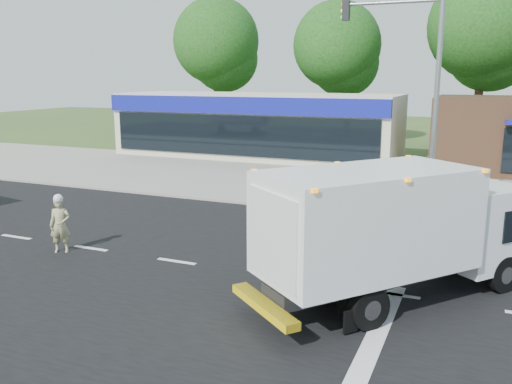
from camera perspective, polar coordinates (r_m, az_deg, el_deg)
ground at (r=14.21m, az=2.19°, el=-8.95°), size 120.00×120.00×0.00m
road_asphalt at (r=14.21m, az=2.19°, el=-8.93°), size 60.00×14.00×0.02m
sidewalk at (r=21.72m, az=9.94°, el=-1.50°), size 60.00×2.40×0.12m
parking_apron at (r=27.29m, az=12.75°, el=1.06°), size 60.00×9.00×0.02m
lane_markings at (r=12.61m, az=5.81°, el=-11.73°), size 55.20×7.00×0.01m
ems_box_truck at (r=12.68m, az=14.33°, el=-3.31°), size 6.17×6.87×3.14m
emergency_worker at (r=16.88m, az=-19.93°, el=-3.17°), size 0.72×0.64×1.76m
retail_strip_mall at (r=35.24m, az=0.10°, el=7.09°), size 18.00×6.20×4.00m
traffic_signal_pole at (r=20.14m, az=16.70°, el=11.11°), size 3.51×0.25×8.00m
background_trees at (r=41.00m, az=15.80°, el=14.86°), size 36.77×7.39×12.10m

